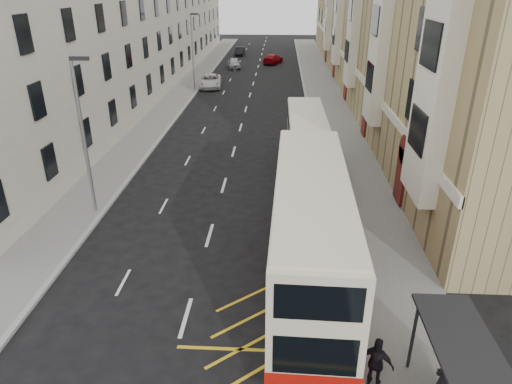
# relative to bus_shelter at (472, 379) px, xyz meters

# --- Properties ---
(pavement_right) EXTENTS (4.00, 120.00, 0.15)m
(pavement_right) POSITION_rel_bus_shelter_xyz_m (-0.34, 30.39, -2.06)
(pavement_right) COLOR slate
(pavement_right) RESTS_ON ground
(pavement_left) EXTENTS (3.00, 120.00, 0.15)m
(pavement_left) POSITION_rel_bus_shelter_xyz_m (-15.84, 30.39, -2.06)
(pavement_left) COLOR slate
(pavement_left) RESTS_ON ground
(kerb_right) EXTENTS (0.25, 120.00, 0.15)m
(kerb_right) POSITION_rel_bus_shelter_xyz_m (-2.34, 30.39, -2.06)
(kerb_right) COLOR #969691
(kerb_right) RESTS_ON ground
(kerb_left) EXTENTS (0.25, 120.00, 0.15)m
(kerb_left) POSITION_rel_bus_shelter_xyz_m (-14.34, 30.39, -2.06)
(kerb_left) COLOR #969691
(kerb_left) RESTS_ON ground
(road_markings) EXTENTS (10.00, 110.00, 0.01)m
(road_markings) POSITION_rel_bus_shelter_xyz_m (-8.34, 45.39, -2.13)
(road_markings) COLOR silver
(road_markings) RESTS_ON ground
(terrace_right) EXTENTS (10.75, 79.00, 15.25)m
(terrace_right) POSITION_rel_bus_shelter_xyz_m (6.54, 45.77, 5.38)
(terrace_right) COLOR tan
(terrace_right) RESTS_ON ground
(terrace_left) EXTENTS (9.18, 79.00, 13.25)m
(terrace_left) POSITION_rel_bus_shelter_xyz_m (-21.77, 45.89, 4.38)
(terrace_left) COLOR beige
(terrace_left) RESTS_ON ground
(bus_shelter) EXTENTS (1.65, 4.25, 2.70)m
(bus_shelter) POSITION_rel_bus_shelter_xyz_m (0.00, 0.00, 0.00)
(bus_shelter) COLOR black
(bus_shelter) RESTS_ON pavement_right
(guard_railing) EXTENTS (0.06, 6.56, 1.01)m
(guard_railing) POSITION_rel_bus_shelter_xyz_m (-2.09, 6.14, -1.28)
(guard_railing) COLOR red
(guard_railing) RESTS_ON pavement_right
(street_lamp_near) EXTENTS (0.93, 0.18, 8.00)m
(street_lamp_near) POSITION_rel_bus_shelter_xyz_m (-14.69, 12.39, 2.50)
(street_lamp_near) COLOR gray
(street_lamp_near) RESTS_ON pavement_left
(street_lamp_far) EXTENTS (0.93, 0.18, 8.00)m
(street_lamp_far) POSITION_rel_bus_shelter_xyz_m (-14.69, 42.39, 2.50)
(street_lamp_far) COLOR gray
(street_lamp_far) RESTS_ON pavement_left
(double_decker_front) EXTENTS (3.07, 12.06, 4.79)m
(double_decker_front) POSITION_rel_bus_shelter_xyz_m (-3.77, 6.61, 0.30)
(double_decker_front) COLOR beige
(double_decker_front) RESTS_ON ground
(double_decker_rear) EXTENTS (2.35, 9.90, 3.94)m
(double_decker_rear) POSITION_rel_bus_shelter_xyz_m (-3.34, 18.11, -0.13)
(double_decker_rear) COLOR beige
(double_decker_rear) RESTS_ON ground
(pedestrian_near) EXTENTS (0.80, 0.68, 1.85)m
(pedestrian_near) POSITION_rel_bus_shelter_xyz_m (-0.19, 0.97, -1.06)
(pedestrian_near) COLOR black
(pedestrian_near) RESTS_ON pavement_right
(pedestrian_far) EXTENTS (1.12, 0.84, 1.76)m
(pedestrian_far) POSITION_rel_bus_shelter_xyz_m (-1.99, 1.51, -1.11)
(pedestrian_far) COLOR black
(pedestrian_far) RESTS_ON pavement_right
(white_van) EXTENTS (2.93, 5.44, 1.45)m
(white_van) POSITION_rel_bus_shelter_xyz_m (-13.17, 43.98, -1.41)
(white_van) COLOR white
(white_van) RESTS_ON ground
(car_silver) EXTENTS (2.27, 4.22, 1.37)m
(car_silver) POSITION_rel_bus_shelter_xyz_m (-11.69, 56.76, -1.45)
(car_silver) COLOR #A7A9AE
(car_silver) RESTS_ON ground
(car_dark) EXTENTS (1.47, 3.95, 1.29)m
(car_dark) POSITION_rel_bus_shelter_xyz_m (-11.89, 68.94, -1.49)
(car_dark) COLOR black
(car_dark) RESTS_ON ground
(car_red) EXTENTS (3.30, 5.10, 1.38)m
(car_red) POSITION_rel_bus_shelter_xyz_m (-6.28, 60.96, -1.45)
(car_red) COLOR #94000A
(car_red) RESTS_ON ground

